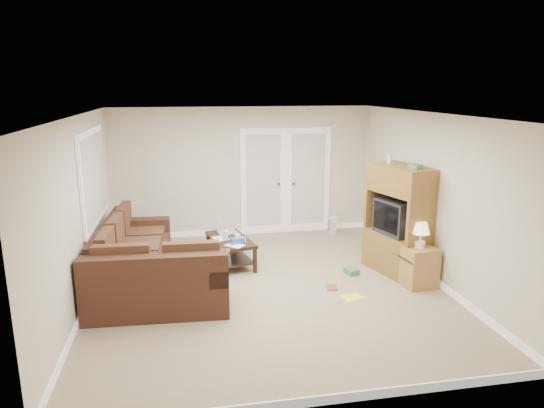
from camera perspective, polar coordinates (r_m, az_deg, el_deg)
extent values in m
plane|color=gray|center=(7.20, -0.55, -9.81)|extent=(5.50, 5.50, 0.00)
cube|color=white|center=(6.61, -0.60, 10.47)|extent=(5.00, 5.50, 0.02)
cube|color=beige|center=(6.84, -21.67, -1.01)|extent=(0.02, 5.50, 2.50)
cube|color=beige|center=(7.63, 18.26, 0.72)|extent=(0.02, 5.50, 2.50)
cube|color=beige|center=(9.46, -3.46, 3.79)|extent=(5.00, 0.02, 2.50)
cube|color=beige|center=(4.25, 5.94, -8.83)|extent=(5.00, 0.02, 2.50)
cube|color=white|center=(9.53, -1.03, 2.51)|extent=(0.90, 0.04, 2.13)
cube|color=white|center=(9.72, 4.21, 2.69)|extent=(0.90, 0.04, 2.13)
cube|color=silver|center=(9.50, -1.01, 2.78)|extent=(0.68, 0.02, 1.80)
cube|color=silver|center=(9.69, 4.26, 2.96)|extent=(0.68, 0.02, 1.80)
cube|color=white|center=(7.74, -20.29, 3.00)|extent=(0.04, 1.92, 1.42)
cube|color=silver|center=(7.73, -20.11, 3.01)|extent=(0.02, 1.74, 1.24)
cube|color=#3E2318|center=(7.80, -15.77, -6.78)|extent=(1.03, 2.38, 0.43)
cube|color=#3E2318|center=(7.72, -18.44, -3.81)|extent=(0.36, 2.34, 0.44)
cube|color=#3E2318|center=(8.68, -14.98, -2.38)|extent=(0.92, 0.29, 0.22)
cube|color=#4E301F|center=(7.70, -15.30, -4.86)|extent=(0.72, 2.26, 0.12)
cube|color=#3E2318|center=(6.67, -13.20, -10.20)|extent=(1.87, 1.01, 0.43)
cube|color=#3E2318|center=(6.19, -13.70, -7.79)|extent=(1.84, 0.34, 0.44)
cube|color=#3E2318|center=(6.51, -6.35, -7.42)|extent=(0.29, 0.92, 0.22)
cube|color=#4E301F|center=(6.64, -13.26, -7.75)|extent=(1.75, 0.70, 0.12)
cube|color=black|center=(6.46, -6.38, -6.37)|extent=(0.37, 0.83, 0.03)
cube|color=red|center=(6.67, -6.43, -5.55)|extent=(0.33, 0.14, 0.02)
cube|color=black|center=(7.99, -4.93, -4.20)|extent=(0.78, 1.19, 0.05)
cube|color=black|center=(8.08, -4.89, -6.06)|extent=(0.68, 1.10, 0.03)
cylinder|color=silver|center=(7.88, -5.52, -3.66)|extent=(0.09, 0.09, 0.16)
cylinder|color=red|center=(7.84, -5.54, -2.62)|extent=(0.01, 0.01, 0.14)
cube|color=#2F4499|center=(7.70, -4.09, -4.32)|extent=(0.24, 0.17, 0.09)
cube|color=white|center=(7.89, -4.70, -4.22)|extent=(0.48, 0.66, 0.00)
cube|color=brown|center=(7.94, 14.54, -5.53)|extent=(0.85, 1.18, 0.64)
cube|color=brown|center=(7.64, 15.06, 2.78)|extent=(0.85, 1.18, 0.42)
cube|color=black|center=(7.75, 14.67, -1.48)|extent=(0.66, 0.75, 0.53)
cube|color=black|center=(7.58, 13.19, -1.56)|extent=(0.16, 0.53, 0.42)
cube|color=#397E4E|center=(7.41, 16.52, 4.27)|extent=(0.17, 0.22, 0.06)
cylinder|color=silver|center=(7.83, 13.65, 5.17)|extent=(0.07, 0.07, 0.13)
cube|color=#A7793D|center=(7.49, 16.81, -7.02)|extent=(0.50, 0.50, 0.59)
cylinder|color=white|center=(7.38, 16.99, -4.54)|extent=(0.15, 0.15, 0.09)
cylinder|color=white|center=(7.35, 17.05, -3.73)|extent=(0.03, 0.03, 0.13)
cone|color=white|center=(7.31, 17.13, -2.71)|extent=(0.26, 0.26, 0.16)
cube|color=silver|center=(9.79, 7.13, -2.48)|extent=(0.15, 0.14, 0.33)
cube|color=yellow|center=(6.97, 9.42, -10.80)|extent=(0.34, 0.29, 0.01)
cube|color=#397E4E|center=(7.78, 9.29, -7.81)|extent=(0.22, 0.26, 0.09)
imported|color=brown|center=(7.22, 6.41, -9.76)|extent=(0.19, 0.24, 0.02)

